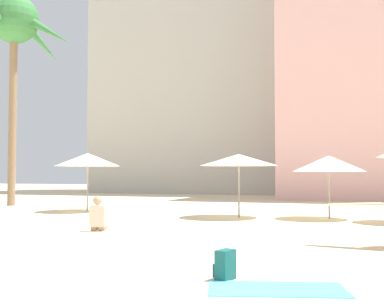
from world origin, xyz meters
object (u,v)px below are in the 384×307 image
Objects in this scene: cafe_umbrella_2 at (239,160)px; backpack at (225,265)px; cafe_umbrella_4 at (88,160)px; palm_tree_far_left at (14,28)px; cafe_umbrella_3 at (329,164)px; person_far_right at (98,218)px; beach_towel at (277,289)px.

cafe_umbrella_2 is 10.19m from backpack.
cafe_umbrella_2 is 6.47m from cafe_umbrella_4.
cafe_umbrella_4 is at bearing -20.61° from palm_tree_far_left.
cafe_umbrella_3 is 5.74× the size of backpack.
person_far_right is (-2.62, -5.03, -1.66)m from cafe_umbrella_2.
palm_tree_far_left is 20.47m from backpack.
cafe_umbrella_2 is (11.72, -2.76, -6.58)m from palm_tree_far_left.
backpack is at bearing -77.88° from cafe_umbrella_2.
cafe_umbrella_3 is 7.96m from person_far_right.
cafe_umbrella_2 is 1.03× the size of cafe_umbrella_4.
cafe_umbrella_4 is 6.25× the size of backpack.
cafe_umbrella_2 is at bearing -47.72° from person_far_right.
cafe_umbrella_3 is (2.98, 0.42, -0.14)m from cafe_umbrella_2.
cafe_umbrella_3 is at bearing 89.53° from beach_towel.
palm_tree_far_left is 8.61m from cafe_umbrella_4.
palm_tree_far_left is 24.19× the size of backpack.
cafe_umbrella_4 is 2.62× the size of person_far_right.
beach_towel is at bearing 173.02° from backpack.
beach_towel is at bearing -74.11° from cafe_umbrella_2.
cafe_umbrella_3 is at bearing -9.04° from palm_tree_far_left.
person_far_right is (-5.51, 5.13, 0.31)m from beach_towel.
beach_towel is 0.88m from backpack.
backpack is at bearing -155.58° from person_far_right.
person_far_right is (3.80, -5.80, -1.76)m from cafe_umbrella_4.
cafe_umbrella_2 is 5.91m from person_far_right.
beach_towel is at bearing -41.48° from palm_tree_far_left.
palm_tree_far_left reaches higher than beach_towel.
cafe_umbrella_2 is 2.70× the size of person_far_right.
cafe_umbrella_4 is (5.30, -1.99, -6.48)m from palm_tree_far_left.
beach_towel is at bearing -49.56° from cafe_umbrella_4.
palm_tree_far_left reaches higher than cafe_umbrella_4.
cafe_umbrella_3 is 0.92× the size of cafe_umbrella_4.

